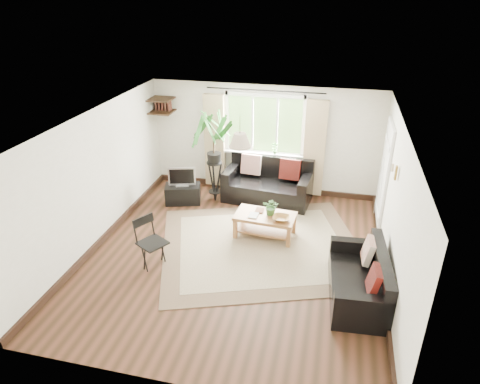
% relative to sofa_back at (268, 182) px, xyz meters
% --- Properties ---
extents(floor, '(5.50, 5.50, 0.00)m').
position_rel_sofa_back_xyz_m(floor, '(-0.18, -2.23, -0.43)').
color(floor, black).
rests_on(floor, ground).
extents(ceiling, '(5.50, 5.50, 0.00)m').
position_rel_sofa_back_xyz_m(ceiling, '(-0.18, -2.23, 1.97)').
color(ceiling, white).
rests_on(ceiling, floor).
extents(wall_back, '(5.00, 0.02, 2.40)m').
position_rel_sofa_back_xyz_m(wall_back, '(-0.18, 0.52, 0.77)').
color(wall_back, silver).
rests_on(wall_back, floor).
extents(wall_front, '(5.00, 0.02, 2.40)m').
position_rel_sofa_back_xyz_m(wall_front, '(-0.18, -4.98, 0.77)').
color(wall_front, silver).
rests_on(wall_front, floor).
extents(wall_left, '(0.02, 5.50, 2.40)m').
position_rel_sofa_back_xyz_m(wall_left, '(-2.68, -2.23, 0.77)').
color(wall_left, silver).
rests_on(wall_left, floor).
extents(wall_right, '(0.02, 5.50, 2.40)m').
position_rel_sofa_back_xyz_m(wall_right, '(2.32, -2.23, 0.77)').
color(wall_right, silver).
rests_on(wall_right, floor).
extents(rug, '(4.32, 4.02, 0.02)m').
position_rel_sofa_back_xyz_m(rug, '(0.22, -1.84, -0.42)').
color(rug, beige).
rests_on(rug, floor).
extents(window, '(2.50, 0.16, 2.16)m').
position_rel_sofa_back_xyz_m(window, '(-0.18, 0.48, 1.12)').
color(window, white).
rests_on(window, wall_back).
extents(door, '(0.06, 0.96, 2.06)m').
position_rel_sofa_back_xyz_m(door, '(2.29, -0.53, 0.57)').
color(door, silver).
rests_on(door, wall_right).
extents(corner_shelf, '(0.50, 0.50, 0.34)m').
position_rel_sofa_back_xyz_m(corner_shelf, '(-2.43, 0.27, 1.46)').
color(corner_shelf, black).
rests_on(corner_shelf, wall_back).
extents(pendant_lamp, '(0.36, 0.36, 0.54)m').
position_rel_sofa_back_xyz_m(pendant_lamp, '(-0.18, -1.83, 1.62)').
color(pendant_lamp, beige).
rests_on(pendant_lamp, ceiling).
extents(wall_sconce, '(0.12, 0.12, 0.28)m').
position_rel_sofa_back_xyz_m(wall_sconce, '(2.25, -1.93, 1.31)').
color(wall_sconce, beige).
rests_on(wall_sconce, wall_right).
extents(sofa_back, '(1.93, 1.10, 0.87)m').
position_rel_sofa_back_xyz_m(sofa_back, '(0.00, 0.00, 0.00)').
color(sofa_back, black).
rests_on(sofa_back, floor).
extents(sofa_right, '(1.62, 0.90, 0.74)m').
position_rel_sofa_back_xyz_m(sofa_right, '(1.86, -2.87, -0.06)').
color(sofa_right, black).
rests_on(sofa_right, floor).
extents(coffee_table, '(1.15, 0.69, 0.45)m').
position_rel_sofa_back_xyz_m(coffee_table, '(0.21, -1.47, -0.21)').
color(coffee_table, brown).
rests_on(coffee_table, floor).
extents(table_plant, '(0.32, 0.28, 0.33)m').
position_rel_sofa_back_xyz_m(table_plant, '(0.31, -1.43, 0.18)').
color(table_plant, '#315E25').
rests_on(table_plant, coffee_table).
extents(bowl, '(0.32, 0.32, 0.08)m').
position_rel_sofa_back_xyz_m(bowl, '(0.52, -1.59, 0.06)').
color(bowl, olive).
rests_on(bowl, coffee_table).
extents(book_a, '(0.17, 0.23, 0.02)m').
position_rel_sofa_back_xyz_m(book_a, '(-0.08, -1.55, 0.03)').
color(book_a, silver).
rests_on(book_a, coffee_table).
extents(book_b, '(0.16, 0.21, 0.02)m').
position_rel_sofa_back_xyz_m(book_b, '(-0.00, -1.33, 0.03)').
color(book_b, brown).
rests_on(book_b, coffee_table).
extents(tv_stand, '(0.83, 0.61, 0.40)m').
position_rel_sofa_back_xyz_m(tv_stand, '(-1.75, -0.52, -0.23)').
color(tv_stand, black).
rests_on(tv_stand, floor).
extents(tv, '(0.60, 0.34, 0.44)m').
position_rel_sofa_back_xyz_m(tv, '(-1.75, -0.52, 0.18)').
color(tv, '#A5A5AA').
rests_on(tv, tv_stand).
extents(palm_stand, '(0.93, 0.93, 1.95)m').
position_rel_sofa_back_xyz_m(palm_stand, '(-1.11, -0.28, 0.54)').
color(palm_stand, black).
rests_on(palm_stand, floor).
extents(folding_chair, '(0.61, 0.61, 0.87)m').
position_rel_sofa_back_xyz_m(folding_chair, '(-1.43, -2.82, 0.00)').
color(folding_chair, black).
rests_on(folding_chair, floor).
extents(sill_plant, '(0.14, 0.10, 0.27)m').
position_rel_sofa_back_xyz_m(sill_plant, '(0.07, 0.40, 0.63)').
color(sill_plant, '#2D6023').
rests_on(sill_plant, window).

